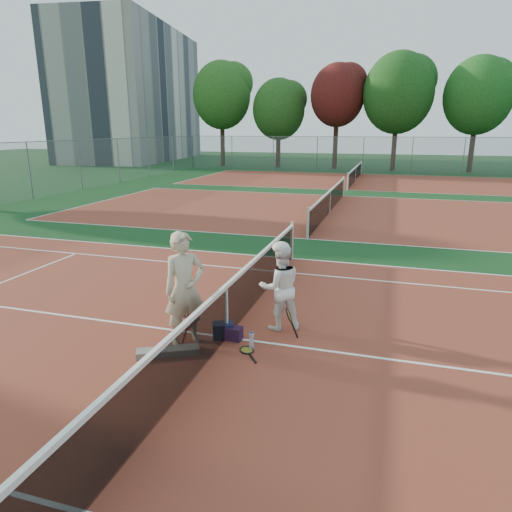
{
  "coord_description": "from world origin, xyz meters",
  "views": [
    {
      "loc": [
        2.7,
        -7.13,
        3.68
      ],
      "look_at": [
        0.0,
        1.85,
        1.05
      ],
      "focal_mm": 32.0,
      "sensor_mm": 36.0,
      "label": 1
    }
  ],
  "objects_px": {
    "apartment_block": "(134,95)",
    "sports_bag_navy": "(223,330)",
    "player_b": "(280,287)",
    "racket_red": "(189,330)",
    "racket_spare": "(247,350)",
    "water_bottle": "(252,342)",
    "net_main": "(226,312)",
    "racket_black_held": "(289,323)",
    "player_a": "(185,289)",
    "sports_bag_purple": "(233,333)"
  },
  "relations": [
    {
      "from": "racket_black_held",
      "to": "sports_bag_purple",
      "type": "bearing_deg",
      "value": 10.84
    },
    {
      "from": "racket_red",
      "to": "water_bottle",
      "type": "relative_size",
      "value": 1.89
    },
    {
      "from": "racket_red",
      "to": "player_a",
      "type": "bearing_deg",
      "value": 88.37
    },
    {
      "from": "racket_spare",
      "to": "racket_red",
      "type": "bearing_deg",
      "value": 56.91
    },
    {
      "from": "player_b",
      "to": "sports_bag_navy",
      "type": "distance_m",
      "value": 1.33
    },
    {
      "from": "player_b",
      "to": "racket_red",
      "type": "relative_size",
      "value": 2.89
    },
    {
      "from": "player_b",
      "to": "racket_red",
      "type": "distance_m",
      "value": 1.85
    },
    {
      "from": "player_b",
      "to": "player_a",
      "type": "bearing_deg",
      "value": 8.88
    },
    {
      "from": "player_b",
      "to": "racket_spare",
      "type": "bearing_deg",
      "value": 45.99
    },
    {
      "from": "water_bottle",
      "to": "apartment_block",
      "type": "bearing_deg",
      "value": 122.81
    },
    {
      "from": "net_main",
      "to": "apartment_block",
      "type": "height_order",
      "value": "apartment_block"
    },
    {
      "from": "player_a",
      "to": "sports_bag_purple",
      "type": "xyz_separation_m",
      "value": [
        0.76,
        0.33,
        -0.88
      ]
    },
    {
      "from": "water_bottle",
      "to": "racket_spare",
      "type": "bearing_deg",
      "value": -133.24
    },
    {
      "from": "player_a",
      "to": "sports_bag_navy",
      "type": "height_order",
      "value": "player_a"
    },
    {
      "from": "net_main",
      "to": "sports_bag_navy",
      "type": "relative_size",
      "value": 30.01
    },
    {
      "from": "apartment_block",
      "to": "racket_black_held",
      "type": "xyz_separation_m",
      "value": [
        29.07,
        -43.68,
        -7.22
      ]
    },
    {
      "from": "apartment_block",
      "to": "water_bottle",
      "type": "relative_size",
      "value": 73.33
    },
    {
      "from": "racket_spare",
      "to": "sports_bag_navy",
      "type": "distance_m",
      "value": 0.69
    },
    {
      "from": "net_main",
      "to": "player_b",
      "type": "xyz_separation_m",
      "value": [
        0.82,
        0.7,
        0.31
      ]
    },
    {
      "from": "racket_red",
      "to": "racket_spare",
      "type": "xyz_separation_m",
      "value": [
        1.03,
        0.06,
        -0.27
      ]
    },
    {
      "from": "player_a",
      "to": "sports_bag_navy",
      "type": "distance_m",
      "value": 1.08
    },
    {
      "from": "player_b",
      "to": "sports_bag_purple",
      "type": "height_order",
      "value": "player_b"
    },
    {
      "from": "net_main",
      "to": "racket_spare",
      "type": "bearing_deg",
      "value": -37.45
    },
    {
      "from": "racket_black_held",
      "to": "water_bottle",
      "type": "bearing_deg",
      "value": 41.16
    },
    {
      "from": "sports_bag_navy",
      "to": "racket_spare",
      "type": "bearing_deg",
      "value": -32.36
    },
    {
      "from": "sports_bag_purple",
      "to": "water_bottle",
      "type": "distance_m",
      "value": 0.51
    },
    {
      "from": "racket_red",
      "to": "sports_bag_purple",
      "type": "xyz_separation_m",
      "value": [
        0.67,
        0.4,
        -0.16
      ]
    },
    {
      "from": "apartment_block",
      "to": "sports_bag_purple",
      "type": "bearing_deg",
      "value": -57.42
    },
    {
      "from": "racket_black_held",
      "to": "sports_bag_navy",
      "type": "xyz_separation_m",
      "value": [
        -1.14,
        -0.35,
        -0.14
      ]
    },
    {
      "from": "sports_bag_navy",
      "to": "sports_bag_purple",
      "type": "xyz_separation_m",
      "value": [
        0.21,
        -0.02,
        -0.02
      ]
    },
    {
      "from": "player_b",
      "to": "racket_spare",
      "type": "relative_size",
      "value": 2.72
    },
    {
      "from": "racket_spare",
      "to": "sports_bag_purple",
      "type": "bearing_deg",
      "value": 10.05
    },
    {
      "from": "net_main",
      "to": "racket_black_held",
      "type": "relative_size",
      "value": 19.27
    },
    {
      "from": "racket_red",
      "to": "water_bottle",
      "type": "height_order",
      "value": "racket_red"
    },
    {
      "from": "net_main",
      "to": "racket_red",
      "type": "height_order",
      "value": "net_main"
    },
    {
      "from": "player_a",
      "to": "racket_black_held",
      "type": "xyz_separation_m",
      "value": [
        1.69,
        0.7,
        -0.72
      ]
    },
    {
      "from": "racket_spare",
      "to": "sports_bag_navy",
      "type": "bearing_deg",
      "value": 21.28
    },
    {
      "from": "apartment_block",
      "to": "sports_bag_purple",
      "type": "relative_size",
      "value": 72.4
    },
    {
      "from": "apartment_block",
      "to": "sports_bag_navy",
      "type": "xyz_separation_m",
      "value": [
        27.93,
        -44.03,
        -7.36
      ]
    },
    {
      "from": "racket_spare",
      "to": "water_bottle",
      "type": "relative_size",
      "value": 2.0
    },
    {
      "from": "net_main",
      "to": "apartment_block",
      "type": "distance_m",
      "value": 52.62
    },
    {
      "from": "racket_spare",
      "to": "water_bottle",
      "type": "xyz_separation_m",
      "value": [
        0.07,
        0.07,
        0.13
      ]
    },
    {
      "from": "player_a",
      "to": "player_b",
      "type": "relative_size",
      "value": 1.23
    },
    {
      "from": "racket_red",
      "to": "racket_black_held",
      "type": "distance_m",
      "value": 1.78
    },
    {
      "from": "racket_red",
      "to": "racket_spare",
      "type": "relative_size",
      "value": 0.94
    },
    {
      "from": "racket_black_held",
      "to": "racket_spare",
      "type": "height_order",
      "value": "racket_black_held"
    },
    {
      "from": "water_bottle",
      "to": "player_a",
      "type": "bearing_deg",
      "value": -177.14
    },
    {
      "from": "player_b",
      "to": "sports_bag_purple",
      "type": "xyz_separation_m",
      "value": [
        -0.67,
        -0.74,
        -0.69
      ]
    },
    {
      "from": "racket_red",
      "to": "sports_bag_purple",
      "type": "height_order",
      "value": "racket_red"
    },
    {
      "from": "apartment_block",
      "to": "racket_black_held",
      "type": "distance_m",
      "value": 52.96
    }
  ]
}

